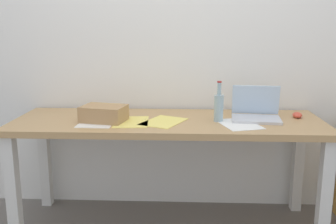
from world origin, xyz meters
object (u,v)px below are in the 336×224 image
Objects in this scene: beer_bottle at (219,107)px; cardboard_box at (104,114)px; laptop_right at (256,113)px; desk at (168,134)px; computer_mouse at (297,115)px.

cardboard_box is (-0.72, -0.03, -0.04)m from beer_bottle.
beer_bottle reaches higher than laptop_right.
desk is 6.07× the size of laptop_right.
beer_bottle reaches higher than desk.
cardboard_box is (-0.40, -0.07, 0.15)m from desk.
computer_mouse reaches higher than desk.
cardboard_box reaches higher than desk.
desk is 0.58m from laptop_right.
cardboard_box is at bearing -174.11° from laptop_right.
computer_mouse is at bearing 6.57° from desk.
desk is at bearing -176.57° from laptop_right.
beer_bottle is 0.96× the size of cardboard_box.
cardboard_box is at bearing -162.19° from computer_mouse.
beer_bottle reaches higher than cardboard_box.
laptop_right is 1.28× the size of beer_bottle.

